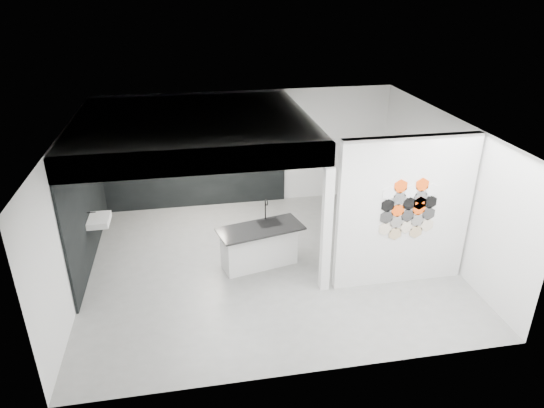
% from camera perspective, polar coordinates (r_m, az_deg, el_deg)
% --- Properties ---
extents(floor, '(7.00, 6.00, 0.01)m').
position_cam_1_polar(floor, '(9.69, -0.27, -6.99)').
color(floor, slate).
extents(partition_panel, '(2.45, 0.15, 2.80)m').
position_cam_1_polar(partition_panel, '(8.81, 15.30, -1.00)').
color(partition_panel, silver).
rests_on(partition_panel, floor).
extents(bay_clad_back, '(4.40, 0.04, 2.35)m').
position_cam_1_polar(bay_clad_back, '(11.75, -9.12, 5.02)').
color(bay_clad_back, black).
rests_on(bay_clad_back, floor).
extents(bay_clad_left, '(0.04, 4.00, 2.35)m').
position_cam_1_polar(bay_clad_left, '(10.12, -21.06, 0.25)').
color(bay_clad_left, black).
rests_on(bay_clad_left, floor).
extents(bulkhead, '(4.40, 4.00, 0.40)m').
position_cam_1_polar(bulkhead, '(9.45, -9.26, 8.85)').
color(bulkhead, silver).
rests_on(bulkhead, corner_column).
extents(corner_column, '(0.16, 0.16, 2.35)m').
position_cam_1_polar(corner_column, '(8.43, 6.42, -3.16)').
color(corner_column, silver).
rests_on(corner_column, floor).
extents(fascia_beam, '(4.40, 0.16, 0.40)m').
position_cam_1_polar(fascia_beam, '(7.62, -8.78, 4.92)').
color(fascia_beam, silver).
rests_on(fascia_beam, corner_column).
extents(wall_basin, '(0.40, 0.60, 0.12)m').
position_cam_1_polar(wall_basin, '(10.03, -19.67, -1.81)').
color(wall_basin, silver).
rests_on(wall_basin, bay_clad_left).
extents(display_shelf, '(3.00, 0.15, 0.04)m').
position_cam_1_polar(display_shelf, '(11.61, -8.65, 5.47)').
color(display_shelf, black).
rests_on(display_shelf, bay_clad_back).
extents(kitchen_island, '(1.73, 1.07, 1.30)m').
position_cam_1_polar(kitchen_island, '(9.42, -1.51, -4.86)').
color(kitchen_island, silver).
rests_on(kitchen_island, floor).
extents(stockpot, '(0.25, 0.25, 0.18)m').
position_cam_1_polar(stockpot, '(11.61, -14.79, 5.50)').
color(stockpot, black).
rests_on(stockpot, display_shelf).
extents(kettle, '(0.23, 0.23, 0.16)m').
position_cam_1_polar(kettle, '(11.66, -2.92, 6.32)').
color(kettle, black).
rests_on(kettle, display_shelf).
extents(glass_bowl, '(0.17, 0.17, 0.09)m').
position_cam_1_polar(glass_bowl, '(11.69, -2.02, 6.23)').
color(glass_bowl, gray).
rests_on(glass_bowl, display_shelf).
extents(glass_vase, '(0.14, 0.14, 0.16)m').
position_cam_1_polar(glass_vase, '(11.68, -2.03, 6.37)').
color(glass_vase, gray).
rests_on(glass_vase, display_shelf).
extents(bottle_dark, '(0.06, 0.06, 0.15)m').
position_cam_1_polar(bottle_dark, '(11.58, -10.35, 5.78)').
color(bottle_dark, black).
rests_on(bottle_dark, display_shelf).
extents(utensil_cup, '(0.07, 0.07, 0.09)m').
position_cam_1_polar(utensil_cup, '(11.60, -12.92, 5.43)').
color(utensil_cup, black).
rests_on(utensil_cup, display_shelf).
extents(hex_tile_cluster, '(1.04, 0.02, 1.16)m').
position_cam_1_polar(hex_tile_cluster, '(8.71, 15.81, -0.61)').
color(hex_tile_cluster, beige).
rests_on(hex_tile_cluster, partition_panel).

